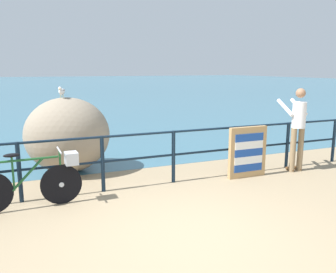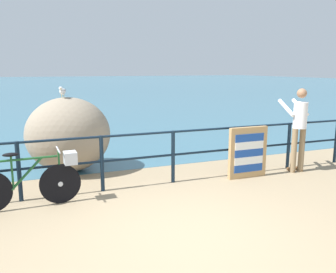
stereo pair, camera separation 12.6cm
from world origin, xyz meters
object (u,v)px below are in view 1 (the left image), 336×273
(bicycle, at_px, (37,179))
(seagull, at_px, (62,91))
(folded_deckchair_stack, at_px, (248,152))
(person_at_railing, at_px, (298,126))
(breakwater_boulder_main, at_px, (67,135))

(bicycle, xyz_separation_m, seagull, (0.62, 1.84, 1.26))
(folded_deckchair_stack, bearing_deg, bicycle, -178.71)
(person_at_railing, relative_size, folded_deckchair_stack, 1.71)
(bicycle, bearing_deg, folded_deckchair_stack, -1.02)
(bicycle, xyz_separation_m, folded_deckchair_stack, (4.01, 0.09, 0.06))
(breakwater_boulder_main, bearing_deg, bicycle, -110.31)
(bicycle, xyz_separation_m, person_at_railing, (5.23, 0.07, 0.53))
(folded_deckchair_stack, height_order, seagull, seagull)
(breakwater_boulder_main, bearing_deg, seagull, -149.13)
(folded_deckchair_stack, relative_size, breakwater_boulder_main, 0.59)
(person_at_railing, height_order, seagull, seagull)
(bicycle, bearing_deg, person_at_railing, -1.60)
(bicycle, bearing_deg, breakwater_boulder_main, 67.38)
(person_at_railing, xyz_separation_m, breakwater_boulder_main, (-4.53, 1.82, -0.20))
(person_at_railing, bearing_deg, bicycle, 92.44)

